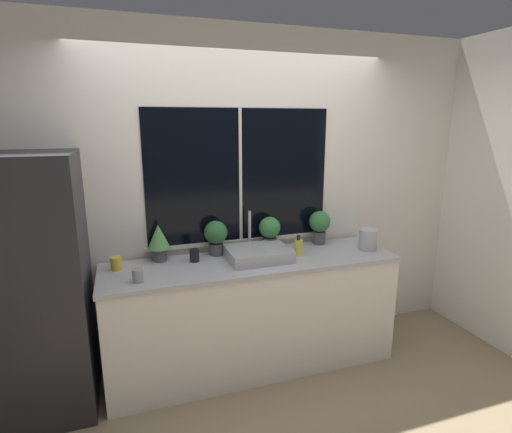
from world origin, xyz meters
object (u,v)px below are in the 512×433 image
object	(u,v)px
potted_plant_far_right	(320,224)
mug_grey	(138,275)
mug_yellow	(116,263)
potted_plant_center_left	(216,235)
refrigerator	(34,287)
potted_plant_center_right	(270,230)
soap_bottle	(298,247)
potted_plant_far_left	(159,240)
sink	(258,253)
mug_black	(194,255)
kettle	(368,239)

from	to	relation	value
potted_plant_far_right	mug_grey	size ratio (longest dim) A/B	3.21
potted_plant_far_right	mug_yellow	size ratio (longest dim) A/B	3.00
potted_plant_center_left	mug_yellow	distance (m)	0.78
refrigerator	potted_plant_center_left	xyz separation A→B (m)	(1.29, 0.21, 0.19)
potted_plant_center_right	soap_bottle	distance (m)	0.30
refrigerator	potted_plant_far_left	distance (m)	0.89
mug_grey	potted_plant_center_right	bearing A→B (deg)	19.57
potted_plant_center_left	mug_yellow	xyz separation A→B (m)	(-0.77, -0.11, -0.12)
sink	soap_bottle	size ratio (longest dim) A/B	2.86
potted_plant_center_left	potted_plant_far_left	bearing A→B (deg)	180.00
refrigerator	mug_grey	xyz separation A→B (m)	(0.66, -0.18, 0.06)
potted_plant_far_left	mug_black	bearing A→B (deg)	-23.01
mug_yellow	kettle	world-z (taller)	kettle
potted_plant_far_right	mug_yellow	distance (m)	1.71
potted_plant_far_left	mug_black	world-z (taller)	potted_plant_far_left
mug_grey	mug_black	xyz separation A→B (m)	(0.43, 0.28, 0.00)
refrigerator	mug_grey	world-z (taller)	refrigerator
sink	mug_grey	bearing A→B (deg)	-169.13
refrigerator	potted_plant_center_left	distance (m)	1.32
mug_grey	mug_yellow	world-z (taller)	mug_yellow
potted_plant_center_right	potted_plant_far_right	bearing A→B (deg)	0.00
sink	kettle	bearing A→B (deg)	-4.05
potted_plant_far_right	kettle	size ratio (longest dim) A/B	1.51
mug_grey	soap_bottle	bearing A→B (deg)	7.13
potted_plant_far_right	mug_grey	world-z (taller)	potted_plant_far_right
sink	mug_yellow	xyz separation A→B (m)	(-1.05, 0.11, 0.00)
potted_plant_far_right	mug_yellow	world-z (taller)	potted_plant_far_right
soap_bottle	mug_black	distance (m)	0.83
mug_grey	mug_yellow	bearing A→B (deg)	116.05
sink	potted_plant_far_left	bearing A→B (deg)	163.90
refrigerator	mug_black	xyz separation A→B (m)	(1.10, 0.10, 0.07)
refrigerator	mug_black	world-z (taller)	refrigerator
refrigerator	sink	bearing A→B (deg)	-0.04
potted_plant_far_right	mug_yellow	bearing A→B (deg)	-176.44
potted_plant_far_right	refrigerator	bearing A→B (deg)	-174.57
mug_grey	kettle	bearing A→B (deg)	3.32
refrigerator	potted_plant_center_right	xyz separation A→B (m)	(1.76, 0.21, 0.18)
potted_plant_center_right	soap_bottle	world-z (taller)	potted_plant_center_right
potted_plant_far_right	sink	bearing A→B (deg)	-161.72
potted_plant_far_left	mug_black	size ratio (longest dim) A/B	2.93
potted_plant_center_right	potted_plant_far_right	distance (m)	0.47
potted_plant_far_right	potted_plant_center_right	bearing A→B (deg)	180.00
sink	potted_plant_center_left	distance (m)	0.38
soap_bottle	mug_grey	bearing A→B (deg)	-172.87
refrigerator	soap_bottle	world-z (taller)	refrigerator
potted_plant_center_right	potted_plant_far_right	world-z (taller)	potted_plant_far_right
potted_plant_far_right	mug_black	xyz separation A→B (m)	(-1.13, -0.11, -0.13)
refrigerator	potted_plant_center_left	world-z (taller)	refrigerator
potted_plant_center_right	sink	bearing A→B (deg)	-129.62
potted_plant_far_right	kettle	distance (m)	0.43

